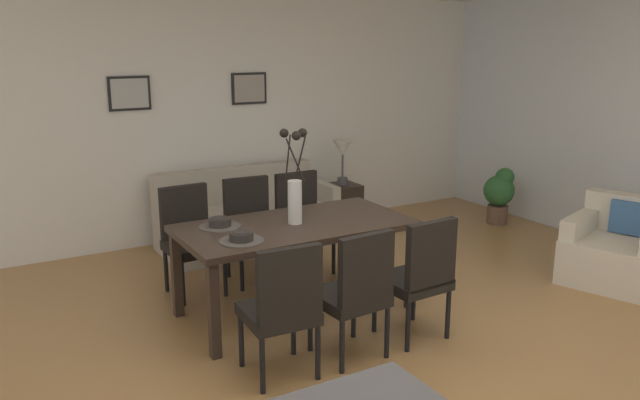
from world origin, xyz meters
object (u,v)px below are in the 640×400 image
object	(u,v)px
dining_chair_far_left	(356,289)
dining_chair_far_right	(251,224)
dining_chair_near_right	(190,235)
potted_plant	(499,193)
framed_picture_center	(249,88)
dining_chair_near_left	(283,305)
centerpiece_vase	(295,188)
side_table	(342,206)
dining_chair_mid_right	(302,217)
dining_table	(295,233)
dining_chair_mid_left	(420,273)
framed_picture_left	(130,93)
bowl_near_left	(241,236)
table_lamp	(343,152)
sofa	(246,220)
bowl_near_right	(220,222)
armchair	(618,251)

from	to	relation	value
dining_chair_far_left	dining_chair_far_right	xyz separation A→B (m)	(0.03, 1.77, 0.00)
dining_chair_near_right	potted_plant	bearing A→B (deg)	3.05
dining_chair_near_right	framed_picture_center	distance (m)	2.18
dining_chair_near_left	centerpiece_vase	size ratio (longest dim) A/B	1.25
side_table	centerpiece_vase	bearing A→B (deg)	-130.97
dining_chair_mid_right	dining_table	bearing A→B (deg)	-121.47
dining_chair_far_right	centerpiece_vase	xyz separation A→B (m)	(-0.01, -0.87, 0.51)
dining_chair_mid_left	centerpiece_vase	bearing A→B (deg)	121.71
framed_picture_left	dining_chair_mid_left	bearing A→B (deg)	-69.29
bowl_near_left	framed_picture_left	size ratio (longest dim) A/B	0.41
dining_table	side_table	xyz separation A→B (m)	(1.57, 1.80, -0.40)
dining_chair_mid_left	dining_chair_mid_right	world-z (taller)	same
dining_chair_mid_left	dining_chair_mid_right	distance (m)	1.72
dining_chair_mid_left	centerpiece_vase	distance (m)	1.15
table_lamp	framed_picture_center	world-z (taller)	framed_picture_center
centerpiece_vase	bowl_near_left	xyz separation A→B (m)	(-0.54, -0.21, -0.24)
dining_chair_far_left	table_lamp	size ratio (longest dim) A/B	1.80
dining_chair_far_right	dining_chair_mid_right	xyz separation A→B (m)	(0.51, -0.03, 0.00)
dining_chair_mid_left	sofa	bearing A→B (deg)	94.04
dining_chair_near_right	dining_chair_mid_left	world-z (taller)	same
dining_chair_far_left	framed_picture_center	world-z (taller)	framed_picture_center
framed_picture_left	dining_chair_near_left	bearing A→B (deg)	-88.38
sofa	side_table	world-z (taller)	sofa
dining_chair_near_left	side_table	xyz separation A→B (m)	(2.13, 2.69, -0.25)
dining_chair_near_right	potted_plant	xyz separation A→B (m)	(3.85, 0.21, -0.14)
bowl_near_left	bowl_near_right	bearing A→B (deg)	90.00
dining_chair_near_right	framed_picture_left	xyz separation A→B (m)	(-0.08, 1.43, 1.10)
bowl_near_left	armchair	size ratio (longest dim) A/B	0.17
dining_chair_near_left	armchair	distance (m)	3.39
table_lamp	framed_picture_center	size ratio (longest dim) A/B	1.26
dining_chair_near_right	dining_chair_far_left	xyz separation A→B (m)	(0.55, -1.73, 0.00)
dining_chair_far_left	bowl_near_left	distance (m)	0.90
dining_chair_near_right	centerpiece_vase	world-z (taller)	centerpiece_vase
dining_chair_near_left	dining_chair_far_right	world-z (taller)	same
side_table	framed_picture_left	world-z (taller)	framed_picture_left
side_table	table_lamp	bearing A→B (deg)	90.00
armchair	framed_picture_left	size ratio (longest dim) A/B	2.44
dining_chair_far_right	centerpiece_vase	size ratio (longest dim) A/B	1.25
bowl_near_right	centerpiece_vase	bearing A→B (deg)	-20.90
dining_chair_near_left	table_lamp	xyz separation A→B (m)	(2.13, 2.69, 0.38)
dining_chair_far_left	centerpiece_vase	distance (m)	1.03
dining_chair_near_right	dining_table	bearing A→B (deg)	-55.82
sofa	dining_chair_far_right	bearing A→B (deg)	-110.53
dining_chair_far_left	centerpiece_vase	bearing A→B (deg)	88.80
framed_picture_center	dining_chair_mid_left	bearing A→B (deg)	-91.95
sofa	bowl_near_left	bearing A→B (deg)	-114.08
dining_chair_far_left	centerpiece_vase	size ratio (longest dim) A/B	1.25
dining_table	potted_plant	size ratio (longest dim) A/B	2.69
dining_chair_mid_left	bowl_near_left	size ratio (longest dim) A/B	5.41
dining_chair_near_left	bowl_near_right	distance (m)	1.12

